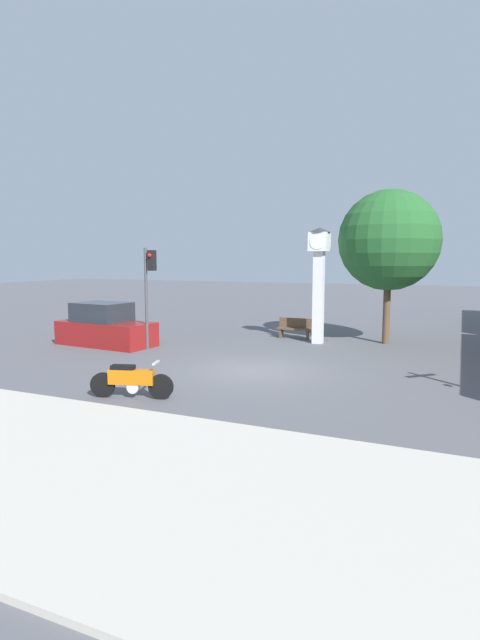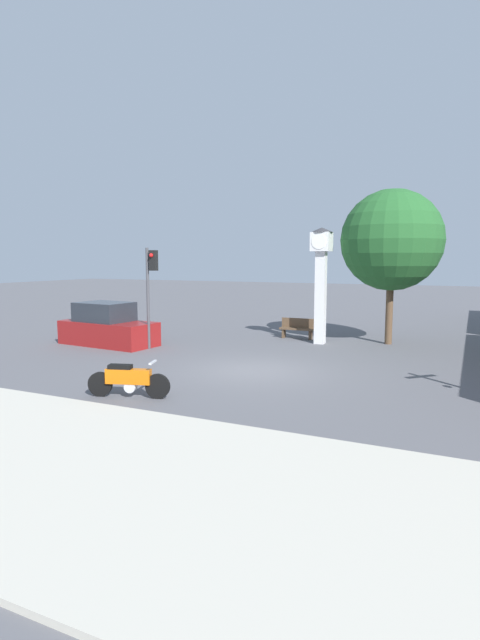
{
  "view_description": "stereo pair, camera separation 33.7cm",
  "coord_description": "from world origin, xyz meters",
  "px_view_note": "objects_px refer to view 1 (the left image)",
  "views": [
    {
      "loc": [
        6.06,
        -14.74,
        3.58
      ],
      "look_at": [
        -0.9,
        0.91,
        1.51
      ],
      "focal_mm": 28.0,
      "sensor_mm": 36.0,
      "label": 1
    },
    {
      "loc": [
        6.37,
        -14.6,
        3.58
      ],
      "look_at": [
        -0.9,
        0.91,
        1.51
      ],
      "focal_mm": 28.0,
      "sensor_mm": 36.0,
      "label": 2
    }
  ],
  "objects_px": {
    "street_tree": "(389,241)",
    "traffic_light": "(149,280)",
    "clock_tower": "(319,268)",
    "motorcycle": "(131,380)",
    "parked_car": "(105,327)",
    "bench": "(295,328)"
  },
  "relations": [
    {
      "from": "traffic_light",
      "to": "street_tree",
      "type": "distance_m",
      "value": 10.1
    },
    {
      "from": "street_tree",
      "to": "bench",
      "type": "relative_size",
      "value": 4.07
    },
    {
      "from": "traffic_light",
      "to": "parked_car",
      "type": "distance_m",
      "value": 3.09
    },
    {
      "from": "bench",
      "to": "traffic_light",
      "type": "bearing_deg",
      "value": -130.99
    },
    {
      "from": "traffic_light",
      "to": "street_tree",
      "type": "height_order",
      "value": "street_tree"
    },
    {
      "from": "motorcycle",
      "to": "street_tree",
      "type": "height_order",
      "value": "street_tree"
    },
    {
      "from": "bench",
      "to": "parked_car",
      "type": "distance_m",
      "value": 8.42
    },
    {
      "from": "clock_tower",
      "to": "bench",
      "type": "xyz_separation_m",
      "value": [
        -1.31,
        0.92,
        -2.73
      ]
    },
    {
      "from": "motorcycle",
      "to": "street_tree",
      "type": "distance_m",
      "value": 13.07
    },
    {
      "from": "clock_tower",
      "to": "traffic_light",
      "type": "distance_m",
      "value": 7.13
    },
    {
      "from": "motorcycle",
      "to": "traffic_light",
      "type": "bearing_deg",
      "value": 103.18
    },
    {
      "from": "parked_car",
      "to": "street_tree",
      "type": "bearing_deg",
      "value": 31.16
    },
    {
      "from": "street_tree",
      "to": "traffic_light",
      "type": "bearing_deg",
      "value": -147.83
    },
    {
      "from": "traffic_light",
      "to": "parked_car",
      "type": "bearing_deg",
      "value": 178.03
    },
    {
      "from": "traffic_light",
      "to": "clock_tower",
      "type": "bearing_deg",
      "value": 36.09
    },
    {
      "from": "clock_tower",
      "to": "street_tree",
      "type": "bearing_deg",
      "value": 22.59
    },
    {
      "from": "traffic_light",
      "to": "street_tree",
      "type": "relative_size",
      "value": 0.62
    },
    {
      "from": "street_tree",
      "to": "parked_car",
      "type": "relative_size",
      "value": 1.5
    },
    {
      "from": "motorcycle",
      "to": "clock_tower",
      "type": "distance_m",
      "value": 10.94
    },
    {
      "from": "clock_tower",
      "to": "motorcycle",
      "type": "bearing_deg",
      "value": -101.69
    },
    {
      "from": "motorcycle",
      "to": "traffic_light",
      "type": "relative_size",
      "value": 0.53
    },
    {
      "from": "clock_tower",
      "to": "parked_car",
      "type": "height_order",
      "value": "clock_tower"
    }
  ]
}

